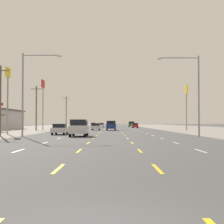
# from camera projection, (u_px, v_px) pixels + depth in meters

# --- Properties ---
(ground_plane) EXTENTS (572.00, 572.00, 0.00)m
(ground_plane) POSITION_uv_depth(u_px,v_px,m) (111.00, 130.00, 70.94)
(ground_plane) COLOR #4C4C4F
(lane_markings) EXTENTS (10.64, 227.60, 0.01)m
(lane_markings) POSITION_uv_depth(u_px,v_px,m) (111.00, 127.00, 109.42)
(lane_markings) COLOR white
(lane_markings) RESTS_ON ground
(signal_span_wire) EXTENTS (25.38, 0.53, 9.37)m
(signal_span_wire) POSITION_uv_depth(u_px,v_px,m) (99.00, 37.00, 15.32)
(signal_span_wire) COLOR brown
(signal_span_wire) RESTS_ON ground
(suv_inner_left_nearest) EXTENTS (1.98, 4.90, 1.98)m
(suv_inner_left_nearest) POSITION_uv_depth(u_px,v_px,m) (78.00, 128.00, 39.74)
(suv_inner_left_nearest) COLOR silver
(suv_inner_left_nearest) RESTS_ON ground
(sedan_far_left_near) EXTENTS (1.80, 4.50, 1.46)m
(sedan_far_left_near) POSITION_uv_depth(u_px,v_px,m) (59.00, 129.00, 45.64)
(sedan_far_left_near) COLOR silver
(sedan_far_left_near) RESTS_ON ground
(suv_center_turn_mid) EXTENTS (1.98, 4.90, 1.98)m
(suv_center_turn_mid) POSITION_uv_depth(u_px,v_px,m) (110.00, 125.00, 70.21)
(suv_center_turn_mid) COLOR navy
(suv_center_turn_mid) RESTS_ON ground
(sedan_inner_left_midfar) EXTENTS (1.80, 4.50, 1.46)m
(sedan_inner_left_midfar) POSITION_uv_depth(u_px,v_px,m) (95.00, 127.00, 72.62)
(sedan_inner_left_midfar) COLOR white
(sedan_inner_left_midfar) RESTS_ON ground
(hatchback_center_turn_far) EXTENTS (1.72, 3.90, 1.54)m
(hatchback_center_turn_far) POSITION_uv_depth(u_px,v_px,m) (112.00, 125.00, 97.63)
(hatchback_center_turn_far) COLOR black
(hatchback_center_turn_far) RESTS_ON ground
(sedan_far_right_farther) EXTENTS (1.80, 4.50, 1.46)m
(sedan_far_right_farther) POSITION_uv_depth(u_px,v_px,m) (134.00, 125.00, 102.68)
(sedan_far_right_farther) COLOR red
(sedan_far_right_farther) RESTS_ON ground
(sedan_inner_left_farthest) EXTENTS (1.80, 4.50, 1.46)m
(sedan_inner_left_farthest) POSITION_uv_depth(u_px,v_px,m) (101.00, 125.00, 112.49)
(sedan_inner_left_farthest) COLOR white
(sedan_inner_left_farthest) RESTS_ON ground
(suv_far_right_distant_a) EXTENTS (1.98, 4.90, 1.98)m
(suv_far_right_distant_a) POSITION_uv_depth(u_px,v_px,m) (131.00, 124.00, 117.64)
(suv_far_right_distant_a) COLOR #235B2D
(suv_far_right_distant_a) RESTS_ON ground
(hatchback_far_left_distant_b) EXTENTS (1.72, 3.90, 1.54)m
(hatchback_far_left_distant_b) POSITION_uv_depth(u_px,v_px,m) (93.00, 125.00, 132.50)
(hatchback_far_left_distant_b) COLOR #4C196B
(hatchback_far_left_distant_b) RESTS_ON ground
(pole_sign_left_row_1) EXTENTS (0.24, 1.72, 9.42)m
(pole_sign_left_row_1) POSITION_uv_depth(u_px,v_px,m) (7.00, 86.00, 47.79)
(pole_sign_left_row_1) COLOR gray
(pole_sign_left_row_1) RESTS_ON ground
(pole_sign_left_row_2) EXTENTS (0.24, 2.62, 11.00)m
(pole_sign_left_row_2) POSITION_uv_depth(u_px,v_px,m) (42.00, 91.00, 74.62)
(pole_sign_left_row_2) COLOR gray
(pole_sign_left_row_2) RESTS_ON ground
(pole_sign_right_row_2) EXTENTS (0.24, 1.64, 9.36)m
(pole_sign_right_row_2) POSITION_uv_depth(u_px,v_px,m) (186.00, 97.00, 69.63)
(pole_sign_right_row_2) COLOR gray
(pole_sign_right_row_2) RESTS_ON ground
(streetlight_left_row_0) EXTENTS (4.58, 0.26, 9.66)m
(streetlight_left_row_0) POSITION_uv_depth(u_px,v_px,m) (26.00, 88.00, 38.91)
(streetlight_left_row_0) COLOR gray
(streetlight_left_row_0) RESTS_ON ground
(streetlight_right_row_0) EXTENTS (4.88, 0.26, 9.36)m
(streetlight_right_row_0) POSITION_uv_depth(u_px,v_px,m) (193.00, 89.00, 38.94)
(streetlight_right_row_0) COLOR gray
(streetlight_right_row_0) RESTS_ON ground
(utility_pole_left_row_1) EXTENTS (2.20, 0.26, 9.08)m
(utility_pole_left_row_1) POSITION_uv_depth(u_px,v_px,m) (36.00, 107.00, 68.82)
(utility_pole_left_row_1) COLOR brown
(utility_pole_left_row_1) RESTS_ON ground
(utility_pole_left_row_2) EXTENTS (2.20, 0.26, 10.09)m
(utility_pole_left_row_2) POSITION_uv_depth(u_px,v_px,m) (65.00, 111.00, 108.67)
(utility_pole_left_row_2) COLOR brown
(utility_pole_left_row_2) RESTS_ON ground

